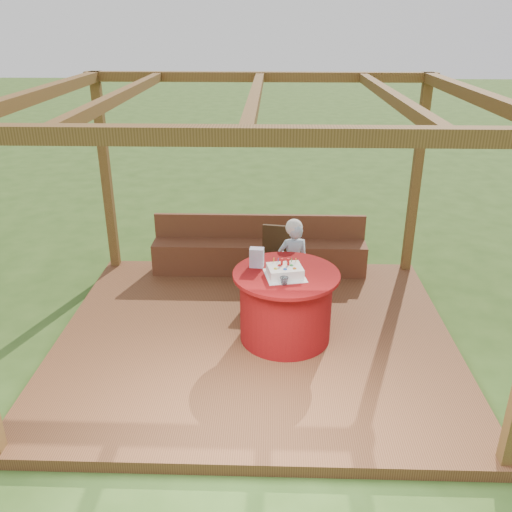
{
  "coord_description": "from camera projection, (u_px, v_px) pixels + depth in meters",
  "views": [
    {
      "loc": [
        0.18,
        -5.35,
        3.47
      ],
      "look_at": [
        0.0,
        0.25,
        1.0
      ],
      "focal_mm": 38.0,
      "sensor_mm": 36.0,
      "label": 1
    }
  ],
  "objects": [
    {
      "name": "bench",
      "position": [
        259.0,
        254.0,
        7.71
      ],
      "size": [
        3.0,
        0.42,
        0.8
      ],
      "color": "brown",
      "rests_on": "deck"
    },
    {
      "name": "gift_bag",
      "position": [
        257.0,
        258.0,
        5.98
      ],
      "size": [
        0.16,
        0.12,
        0.22
      ],
      "primitive_type": "cube",
      "rotation": [
        0.0,
        0.0,
        -0.11
      ],
      "color": "#E393CA",
      "rests_on": "table"
    },
    {
      "name": "deck",
      "position": [
        255.0,
        339.0,
        6.27
      ],
      "size": [
        4.5,
        4.0,
        0.12
      ],
      "primitive_type": "cube",
      "color": "brown",
      "rests_on": "ground"
    },
    {
      "name": "table",
      "position": [
        286.0,
        305.0,
        6.04
      ],
      "size": [
        1.17,
        1.17,
        0.81
      ],
      "color": "maroon",
      "rests_on": "deck"
    },
    {
      "name": "chair",
      "position": [
        277.0,
        256.0,
        7.1
      ],
      "size": [
        0.48,
        0.48,
        0.87
      ],
      "color": "#342210",
      "rests_on": "deck"
    },
    {
      "name": "pergola",
      "position": [
        255.0,
        136.0,
        5.33
      ],
      "size": [
        4.5,
        4.0,
        2.72
      ],
      "color": "brown",
      "rests_on": "deck"
    },
    {
      "name": "birthday_cake",
      "position": [
        285.0,
        271.0,
        5.79
      ],
      "size": [
        0.49,
        0.49,
        0.18
      ],
      "color": "white",
      "rests_on": "table"
    },
    {
      "name": "elderly_woman",
      "position": [
        293.0,
        260.0,
        6.76
      ],
      "size": [
        0.43,
        0.33,
        1.12
      ],
      "color": "#8FB6D4",
      "rests_on": "deck"
    },
    {
      "name": "ground",
      "position": [
        255.0,
        343.0,
        6.3
      ],
      "size": [
        60.0,
        60.0,
        0.0
      ],
      "primitive_type": "plane",
      "color": "#2D4C19",
      "rests_on": "ground"
    },
    {
      "name": "drinking_glass",
      "position": [
        284.0,
        281.0,
        5.6
      ],
      "size": [
        0.11,
        0.11,
        0.08
      ],
      "primitive_type": "imported",
      "rotation": [
        0.0,
        0.0,
        0.36
      ],
      "color": "white",
      "rests_on": "table"
    }
  ]
}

